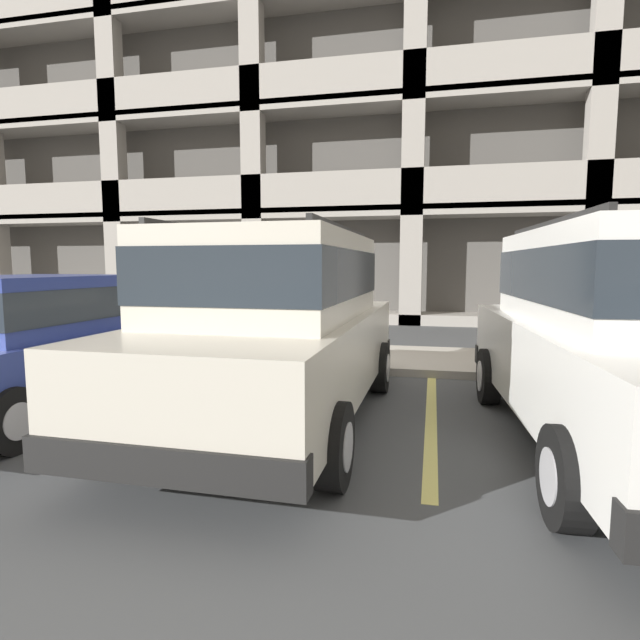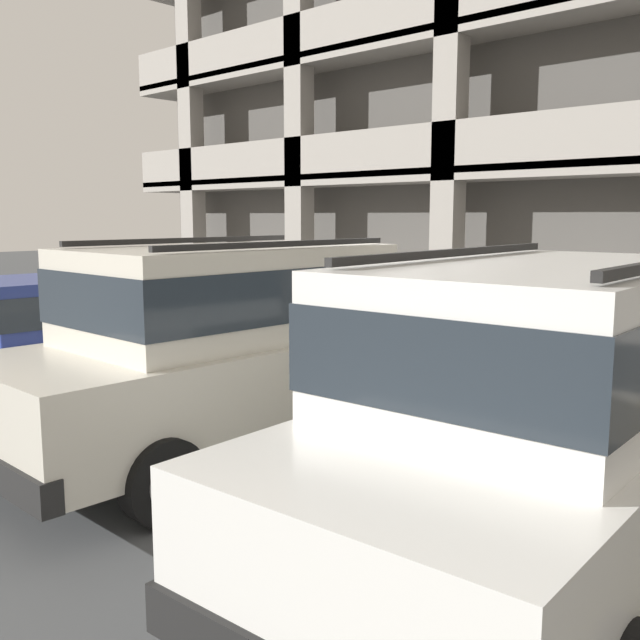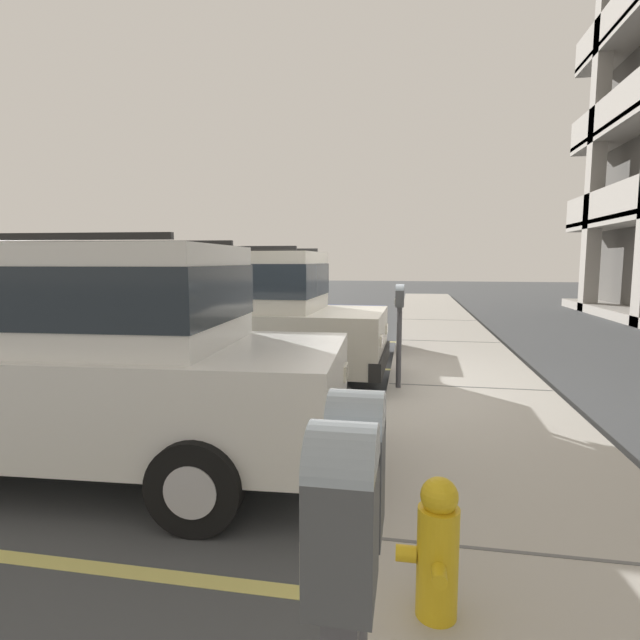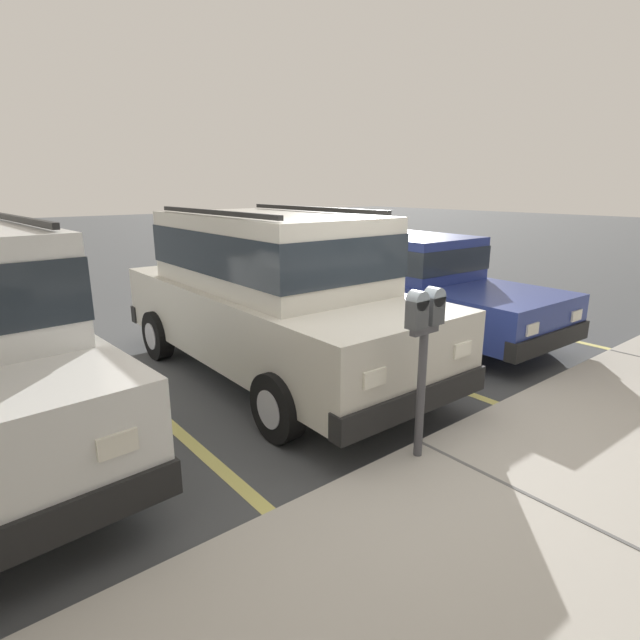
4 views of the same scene
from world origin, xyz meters
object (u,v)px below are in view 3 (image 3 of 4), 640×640
dark_hatchback (68,348)px  parking_meter_near (400,311)px  silver_suv (225,311)px  fire_hydrant (437,549)px  parking_meter_far (349,599)px  red_sedan (270,311)px

dark_hatchback → parking_meter_near: bearing=133.3°
silver_suv → fire_hydrant: bearing=32.1°
parking_meter_near → parking_meter_far: 5.90m
red_sedan → silver_suv: bearing=4.0°
silver_suv → red_sedan: bearing=-177.0°
parking_meter_near → fire_hydrant: parking_meter_near is taller
red_sedan → fire_hydrant: bearing=23.4°
red_sedan → parking_meter_far: parking_meter_far is taller
red_sedan → parking_meter_near: size_ratio=3.22×
silver_suv → parking_meter_near: size_ratio=3.41×
red_sedan → dark_hatchback: 6.04m
dark_hatchback → parking_meter_far: 4.10m
parking_meter_near → fire_hydrant: (4.44, 0.30, -0.71)m
dark_hatchback → fire_hydrant: dark_hatchback is taller
fire_hydrant → dark_hatchback: bearing=-116.1°
parking_meter_near → red_sedan: bearing=-138.8°
parking_meter_near → parking_meter_far: (5.90, 0.05, 0.04)m
parking_meter_near → fire_hydrant: bearing=3.8°
dark_hatchback → parking_meter_near: (-2.94, 2.78, 0.08)m
dark_hatchback → parking_meter_far: bearing=40.5°
dark_hatchback → parking_meter_far: dark_hatchback is taller
red_sedan → fire_hydrant: 8.13m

